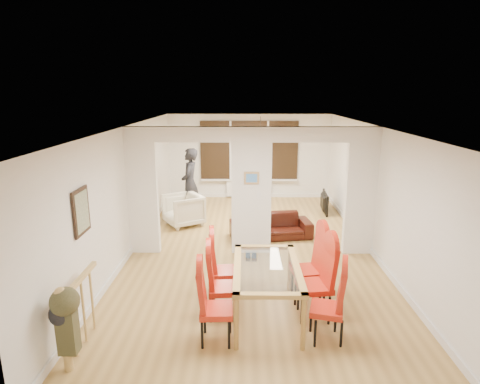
{
  "coord_description": "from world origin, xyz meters",
  "views": [
    {
      "loc": [
        -0.14,
        -7.84,
        3.26
      ],
      "look_at": [
        -0.24,
        0.6,
        1.14
      ],
      "focal_mm": 30.0,
      "sensor_mm": 36.0,
      "label": 1
    }
  ],
  "objects_px": {
    "person": "(190,183)",
    "bowl": "(244,208)",
    "dining_chair_lb": "(223,283)",
    "dining_chair_rc": "(307,266)",
    "dining_chair_ra": "(327,304)",
    "sofa": "(271,226)",
    "dining_chair_la": "(216,304)",
    "dining_chair_rb": "(314,281)",
    "dining_table": "(267,291)",
    "armchair": "(183,210)",
    "bottle": "(260,206)",
    "coffee_table": "(251,214)",
    "television": "(322,202)",
    "dining_chair_lc": "(225,267)"
  },
  "relations": [
    {
      "from": "person",
      "to": "bowl",
      "type": "bearing_deg",
      "value": 94.33
    },
    {
      "from": "dining_chair_lb",
      "to": "dining_chair_rc",
      "type": "height_order",
      "value": "dining_chair_rc"
    },
    {
      "from": "dining_chair_ra",
      "to": "sofa",
      "type": "xyz_separation_m",
      "value": [
        -0.49,
        3.92,
        -0.26
      ]
    },
    {
      "from": "dining_chair_la",
      "to": "bowl",
      "type": "height_order",
      "value": "dining_chair_la"
    },
    {
      "from": "dining_chair_la",
      "to": "dining_chair_rb",
      "type": "distance_m",
      "value": 1.52
    },
    {
      "from": "dining_table",
      "to": "dining_chair_rb",
      "type": "relative_size",
      "value": 1.46
    },
    {
      "from": "dining_table",
      "to": "dining_chair_rb",
      "type": "xyz_separation_m",
      "value": [
        0.69,
        -0.02,
        0.19
      ]
    },
    {
      "from": "dining_chair_rb",
      "to": "armchair",
      "type": "xyz_separation_m",
      "value": [
        -2.55,
        4.22,
        -0.2
      ]
    },
    {
      "from": "dining_chair_ra",
      "to": "bottle",
      "type": "xyz_separation_m",
      "value": [
        -0.69,
        5.29,
        -0.18
      ]
    },
    {
      "from": "bottle",
      "to": "bowl",
      "type": "relative_size",
      "value": 1.25
    },
    {
      "from": "dining_chair_rb",
      "to": "coffee_table",
      "type": "height_order",
      "value": "dining_chair_rb"
    },
    {
      "from": "sofa",
      "to": "bowl",
      "type": "bearing_deg",
      "value": 103.34
    },
    {
      "from": "dining_chair_lb",
      "to": "sofa",
      "type": "bearing_deg",
      "value": 69.4
    },
    {
      "from": "dining_table",
      "to": "dining_chair_rc",
      "type": "bearing_deg",
      "value": 37.72
    },
    {
      "from": "sofa",
      "to": "coffee_table",
      "type": "bearing_deg",
      "value": 97.99
    },
    {
      "from": "dining_chair_ra",
      "to": "sofa",
      "type": "bearing_deg",
      "value": 111.66
    },
    {
      "from": "dining_chair_la",
      "to": "dining_chair_lb",
      "type": "relative_size",
      "value": 1.01
    },
    {
      "from": "armchair",
      "to": "dining_chair_rb",
      "type": "bearing_deg",
      "value": -0.71
    },
    {
      "from": "armchair",
      "to": "person",
      "type": "xyz_separation_m",
      "value": [
        0.09,
        0.66,
        0.53
      ]
    },
    {
      "from": "television",
      "to": "dining_table",
      "type": "bearing_deg",
      "value": 165.05
    },
    {
      "from": "television",
      "to": "coffee_table",
      "type": "height_order",
      "value": "television"
    },
    {
      "from": "dining_chair_rc",
      "to": "coffee_table",
      "type": "xyz_separation_m",
      "value": [
        -0.82,
        4.26,
        -0.47
      ]
    },
    {
      "from": "bowl",
      "to": "person",
      "type": "bearing_deg",
      "value": 179.59
    },
    {
      "from": "armchair",
      "to": "person",
      "type": "bearing_deg",
      "value": 140.19
    },
    {
      "from": "bowl",
      "to": "coffee_table",
      "type": "bearing_deg",
      "value": -24.5
    },
    {
      "from": "dining_chair_la",
      "to": "dining_chair_rc",
      "type": "relative_size",
      "value": 0.92
    },
    {
      "from": "bottle",
      "to": "bowl",
      "type": "bearing_deg",
      "value": 161.27
    },
    {
      "from": "dining_table",
      "to": "person",
      "type": "distance_m",
      "value": 5.21
    },
    {
      "from": "bottle",
      "to": "coffee_table",
      "type": "bearing_deg",
      "value": 166.2
    },
    {
      "from": "dining_chair_la",
      "to": "bowl",
      "type": "relative_size",
      "value": 5.07
    },
    {
      "from": "coffee_table",
      "to": "dining_table",
      "type": "bearing_deg",
      "value": -88.17
    },
    {
      "from": "dining_chair_lc",
      "to": "person",
      "type": "xyz_separation_m",
      "value": [
        -1.12,
        4.32,
        0.39
      ]
    },
    {
      "from": "sofa",
      "to": "television",
      "type": "bearing_deg",
      "value": 43.77
    },
    {
      "from": "dining_chair_rc",
      "to": "bowl",
      "type": "relative_size",
      "value": 5.5
    },
    {
      "from": "person",
      "to": "bowl",
      "type": "distance_m",
      "value": 1.58
    },
    {
      "from": "television",
      "to": "bowl",
      "type": "distance_m",
      "value": 2.2
    },
    {
      "from": "dining_chair_rc",
      "to": "television",
      "type": "relative_size",
      "value": 1.2
    },
    {
      "from": "dining_chair_ra",
      "to": "person",
      "type": "bearing_deg",
      "value": 129.4
    },
    {
      "from": "armchair",
      "to": "coffee_table",
      "type": "relative_size",
      "value": 0.92
    },
    {
      "from": "dining_chair_rb",
      "to": "dining_table",
      "type": "bearing_deg",
      "value": 170.76
    },
    {
      "from": "dining_chair_lc",
      "to": "bowl",
      "type": "relative_size",
      "value": 5.03
    },
    {
      "from": "dining_chair_rb",
      "to": "bottle",
      "type": "bearing_deg",
      "value": 89.53
    },
    {
      "from": "dining_table",
      "to": "person",
      "type": "height_order",
      "value": "person"
    },
    {
      "from": "dining_chair_la",
      "to": "television",
      "type": "distance_m",
      "value": 6.48
    },
    {
      "from": "dining_chair_la",
      "to": "bowl",
      "type": "bearing_deg",
      "value": 83.1
    },
    {
      "from": "dining_chair_ra",
      "to": "dining_chair_rc",
      "type": "relative_size",
      "value": 0.91
    },
    {
      "from": "dining_chair_lb",
      "to": "dining_chair_rb",
      "type": "relative_size",
      "value": 0.91
    },
    {
      "from": "bowl",
      "to": "sofa",
      "type": "bearing_deg",
      "value": -67.98
    },
    {
      "from": "dining_chair_lc",
      "to": "television",
      "type": "distance_m",
      "value": 5.39
    },
    {
      "from": "bottle",
      "to": "dining_chair_la",
      "type": "bearing_deg",
      "value": -98.27
    }
  ]
}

